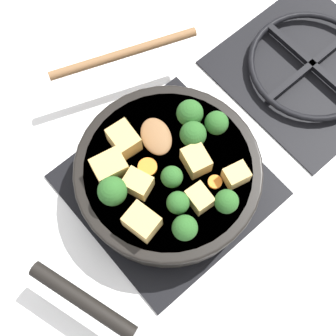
# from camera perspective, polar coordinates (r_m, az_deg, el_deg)

# --- Properties ---
(ground_plane) EXTENTS (2.40, 2.40, 0.00)m
(ground_plane) POSITION_cam_1_polar(r_m,az_deg,el_deg) (0.82, 0.00, -2.14)
(ground_plane) COLOR white
(front_burner_grate) EXTENTS (0.31, 0.31, 0.03)m
(front_burner_grate) POSITION_cam_1_polar(r_m,az_deg,el_deg) (0.81, 0.00, -1.87)
(front_burner_grate) COLOR black
(front_burner_grate) RESTS_ON ground_plane
(rear_burner_grate) EXTENTS (0.31, 0.31, 0.03)m
(rear_burner_grate) POSITION_cam_1_polar(r_m,az_deg,el_deg) (0.95, 16.97, 11.73)
(rear_burner_grate) COLOR black
(rear_burner_grate) RESTS_ON ground_plane
(skillet_pan) EXTENTS (0.31, 0.42, 0.06)m
(skillet_pan) POSITION_cam_1_polar(r_m,az_deg,el_deg) (0.76, -0.09, -0.86)
(skillet_pan) COLOR black
(skillet_pan) RESTS_ON front_burner_grate
(wooden_spoon) EXTENTS (0.25, 0.25, 0.02)m
(wooden_spoon) POSITION_cam_1_polar(r_m,az_deg,el_deg) (0.80, -3.90, 10.00)
(wooden_spoon) COLOR brown
(wooden_spoon) RESTS_ON skillet_pan
(tofu_cube_center_large) EXTENTS (0.05, 0.06, 0.04)m
(tofu_cube_center_large) POSITION_cam_1_polar(r_m,az_deg,el_deg) (0.72, -7.12, 0.06)
(tofu_cube_center_large) COLOR tan
(tofu_cube_center_large) RESTS_ON skillet_pan
(tofu_cube_near_handle) EXTENTS (0.05, 0.04, 0.03)m
(tofu_cube_near_handle) POSITION_cam_1_polar(r_m,az_deg,el_deg) (0.71, -3.71, -1.92)
(tofu_cube_near_handle) COLOR tan
(tofu_cube_near_handle) RESTS_ON skillet_pan
(tofu_cube_east_chunk) EXTENTS (0.05, 0.04, 0.04)m
(tofu_cube_east_chunk) POSITION_cam_1_polar(r_m,az_deg,el_deg) (0.74, -5.40, 3.45)
(tofu_cube_east_chunk) COLOR tan
(tofu_cube_east_chunk) RESTS_ON skillet_pan
(tofu_cube_west_chunk) EXTENTS (0.04, 0.03, 0.03)m
(tofu_cube_west_chunk) POSITION_cam_1_polar(r_m,az_deg,el_deg) (0.71, 3.56, -3.96)
(tofu_cube_west_chunk) COLOR tan
(tofu_cube_west_chunk) RESTS_ON skillet_pan
(tofu_cube_back_piece) EXTENTS (0.04, 0.04, 0.03)m
(tofu_cube_back_piece) POSITION_cam_1_polar(r_m,az_deg,el_deg) (0.73, 8.29, -0.88)
(tofu_cube_back_piece) COLOR tan
(tofu_cube_back_piece) RESTS_ON skillet_pan
(tofu_cube_front_piece) EXTENTS (0.05, 0.05, 0.04)m
(tofu_cube_front_piece) POSITION_cam_1_polar(r_m,az_deg,el_deg) (0.69, -3.20, -6.58)
(tofu_cube_front_piece) COLOR tan
(tofu_cube_front_piece) RESTS_ON skillet_pan
(tofu_cube_mid_small) EXTENTS (0.05, 0.04, 0.03)m
(tofu_cube_mid_small) POSITION_cam_1_polar(r_m,az_deg,el_deg) (0.73, 3.43, 0.95)
(tofu_cube_mid_small) COLOR tan
(tofu_cube_mid_small) RESTS_ON skillet_pan
(broccoli_floret_near_spoon) EXTENTS (0.03, 0.03, 0.04)m
(broccoli_floret_near_spoon) POSITION_cam_1_polar(r_m,az_deg,el_deg) (0.70, 1.22, -4.27)
(broccoli_floret_near_spoon) COLOR #709956
(broccoli_floret_near_spoon) RESTS_ON skillet_pan
(broccoli_floret_center_top) EXTENTS (0.04, 0.04, 0.04)m
(broccoli_floret_center_top) POSITION_cam_1_polar(r_m,az_deg,el_deg) (0.70, 7.14, -4.08)
(broccoli_floret_center_top) COLOR #709956
(broccoli_floret_center_top) RESTS_ON skillet_pan
(broccoli_floret_east_rim) EXTENTS (0.04, 0.04, 0.05)m
(broccoli_floret_east_rim) POSITION_cam_1_polar(r_m,az_deg,el_deg) (0.68, 2.06, -7.31)
(broccoli_floret_east_rim) COLOR #709956
(broccoli_floret_east_rim) RESTS_ON skillet_pan
(broccoli_floret_west_rim) EXTENTS (0.04, 0.04, 0.05)m
(broccoli_floret_west_rim) POSITION_cam_1_polar(r_m,az_deg,el_deg) (0.75, 5.89, 5.51)
(broccoli_floret_west_rim) COLOR #709956
(broccoli_floret_west_rim) RESTS_ON skillet_pan
(broccoli_floret_north_edge) EXTENTS (0.05, 0.05, 0.05)m
(broccoli_floret_north_edge) POSITION_cam_1_polar(r_m,az_deg,el_deg) (0.70, -6.80, -2.82)
(broccoli_floret_north_edge) COLOR #709956
(broccoli_floret_north_edge) RESTS_ON skillet_pan
(broccoli_floret_south_cluster) EXTENTS (0.03, 0.03, 0.04)m
(broccoli_floret_south_cluster) POSITION_cam_1_polar(r_m,az_deg,el_deg) (0.71, 0.47, -1.11)
(broccoli_floret_south_cluster) COLOR #709956
(broccoli_floret_south_cluster) RESTS_ON skillet_pan
(broccoli_floret_mid_floret) EXTENTS (0.04, 0.04, 0.05)m
(broccoli_floret_mid_floret) POSITION_cam_1_polar(r_m,az_deg,el_deg) (0.73, 3.08, 4.11)
(broccoli_floret_mid_floret) COLOR #709956
(broccoli_floret_mid_floret) RESTS_ON skillet_pan
(broccoli_floret_small_inner) EXTENTS (0.04, 0.04, 0.05)m
(broccoli_floret_small_inner) POSITION_cam_1_polar(r_m,az_deg,el_deg) (0.75, 2.68, 6.69)
(broccoli_floret_small_inner) COLOR #709956
(broccoli_floret_small_inner) RESTS_ON skillet_pan
(carrot_slice_orange_thin) EXTENTS (0.02, 0.02, 0.01)m
(carrot_slice_orange_thin) POSITION_cam_1_polar(r_m,az_deg,el_deg) (0.73, 5.75, -1.71)
(carrot_slice_orange_thin) COLOR orange
(carrot_slice_orange_thin) RESTS_ON skillet_pan
(carrot_slice_near_center) EXTENTS (0.03, 0.03, 0.01)m
(carrot_slice_near_center) POSITION_cam_1_polar(r_m,az_deg,el_deg) (0.74, -2.52, 0.11)
(carrot_slice_near_center) COLOR orange
(carrot_slice_near_center) RESTS_ON skillet_pan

